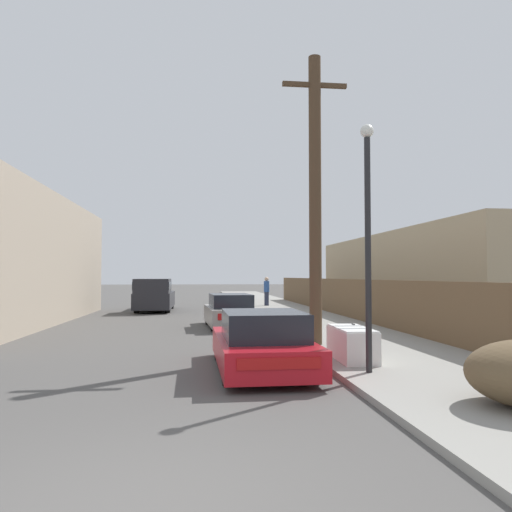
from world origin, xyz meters
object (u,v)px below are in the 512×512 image
object	(u,v)px
street_lamp	(368,228)
utility_pole	(315,196)
car_parked_mid	(230,312)
pedestrian	(267,291)
parked_sports_car_red	(262,343)
pickup_truck	(154,295)
discarded_fridge	(352,343)

from	to	relation	value
street_lamp	utility_pole	bearing A→B (deg)	91.47
car_parked_mid	pedestrian	xyz separation A→B (m)	(3.03, 11.73, 0.44)
parked_sports_car_red	pickup_truck	size ratio (longest dim) A/B	0.80
parked_sports_car_red	car_parked_mid	world-z (taller)	car_parked_mid
parked_sports_car_red	utility_pole	distance (m)	5.01
utility_pole	street_lamp	world-z (taller)	utility_pole
discarded_fridge	parked_sports_car_red	size ratio (longest dim) A/B	0.42
parked_sports_car_red	pickup_truck	xyz separation A→B (m)	(-3.72, 17.82, 0.33)
discarded_fridge	parked_sports_car_red	xyz separation A→B (m)	(-2.08, -0.47, 0.10)
pickup_truck	pedestrian	world-z (taller)	pedestrian
parked_sports_car_red	car_parked_mid	bearing A→B (deg)	89.80
utility_pole	street_lamp	size ratio (longest dim) A/B	1.64
pickup_truck	pedestrian	bearing A→B (deg)	-157.74
discarded_fridge	parked_sports_car_red	bearing A→B (deg)	-165.72
discarded_fridge	pickup_truck	world-z (taller)	pickup_truck
pickup_truck	street_lamp	distance (m)	19.75
car_parked_mid	pedestrian	bearing A→B (deg)	72.22
discarded_fridge	car_parked_mid	bearing A→B (deg)	106.22
car_parked_mid	parked_sports_car_red	bearing A→B (deg)	-92.65
car_parked_mid	pedestrian	world-z (taller)	pedestrian
utility_pole	discarded_fridge	bearing A→B (deg)	-84.94
discarded_fridge	pedestrian	xyz separation A→B (m)	(0.86, 20.06, 0.56)
discarded_fridge	car_parked_mid	distance (m)	8.61
pedestrian	utility_pole	bearing A→B (deg)	-93.51
discarded_fridge	utility_pole	bearing A→B (deg)	96.66
car_parked_mid	utility_pole	xyz separation A→B (m)	(1.95, -5.85, 3.56)
car_parked_mid	street_lamp	size ratio (longest dim) A/B	0.88
pickup_truck	parked_sports_car_red	bearing A→B (deg)	101.93
parked_sports_car_red	street_lamp	world-z (taller)	street_lamp
discarded_fridge	pedestrian	bearing A→B (deg)	89.15
car_parked_mid	utility_pole	distance (m)	7.12
street_lamp	pedestrian	world-z (taller)	street_lamp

